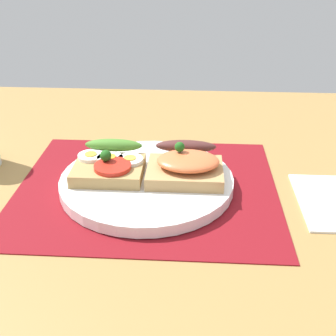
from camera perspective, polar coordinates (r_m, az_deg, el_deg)
ground_plane at (r=62.91cm, az=-2.73°, el=-3.92°), size 120.00×90.00×3.20cm
placemat at (r=62.00cm, az=-2.77°, el=-2.55°), size 36.68×31.10×0.30cm
plate at (r=61.53cm, az=-2.79°, el=-1.80°), size 24.39×24.39×1.58cm
sandwich_egg_tomato at (r=62.02cm, az=-7.61°, el=0.55°), size 9.67×9.41×3.96cm
sandwich_salmon at (r=60.77cm, az=2.39°, el=0.56°), size 10.48×9.54×5.02cm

